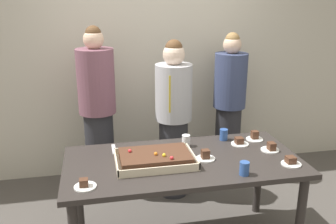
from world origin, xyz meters
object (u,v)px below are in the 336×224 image
object	(u,v)px
plated_slice_far_left	(239,142)
person_serving_front	(174,119)
party_table	(183,170)
plated_slice_far_right	(85,185)
plated_slice_center_front	(291,162)
plated_slice_center_back	(271,148)
drink_cup_far_end	(244,168)
person_striped_tie_right	(229,105)
person_green_shirt_behind	(98,111)
drink_cup_middle	(186,141)
plated_slice_near_right	(255,137)
cake_server_utensil	(114,149)
drink_cup_nearest	(224,135)
plated_slice_near_left	(205,156)
sheet_cake	(155,158)

from	to	relation	value
plated_slice_far_left	person_serving_front	xyz separation A→B (m)	(-0.43, 0.67, 0.02)
party_table	plated_slice_far_right	bearing A→B (deg)	-158.87
plated_slice_far_right	plated_slice_far_left	bearing A→B (deg)	20.70
plated_slice_center_front	plated_slice_center_back	world-z (taller)	plated_slice_center_back
drink_cup_far_end	person_striped_tie_right	xyz separation A→B (m)	(0.46, 1.51, 0.00)
plated_slice_far_left	person_green_shirt_behind	size ratio (longest dim) A/B	0.09
drink_cup_middle	person_serving_front	xyz separation A→B (m)	(0.03, 0.62, -0.01)
plated_slice_near_right	cake_server_utensil	xyz separation A→B (m)	(-1.24, 0.02, -0.02)
plated_slice_far_right	drink_cup_nearest	distance (m)	1.35
party_table	drink_cup_nearest	distance (m)	0.58
plated_slice_far_right	person_serving_front	distance (m)	1.45
plated_slice_far_left	cake_server_utensil	distance (m)	1.07
drink_cup_middle	plated_slice_near_left	bearing A→B (deg)	-73.51
plated_slice_near_left	drink_cup_middle	xyz separation A→B (m)	(-0.08, 0.28, 0.02)
cake_server_utensil	person_green_shirt_behind	bearing A→B (deg)	98.02
plated_slice_center_back	drink_cup_nearest	bearing A→B (deg)	134.38
plated_slice_center_back	drink_cup_nearest	xyz separation A→B (m)	(-0.30, 0.31, 0.03)
party_table	person_serving_front	distance (m)	0.89
drink_cup_far_end	cake_server_utensil	distance (m)	1.09
sheet_cake	cake_server_utensil	size ratio (longest dim) A/B	3.00
party_table	drink_cup_far_end	xyz separation A→B (m)	(0.36, -0.34, 0.14)
sheet_cake	plated_slice_center_back	world-z (taller)	sheet_cake
party_table	person_striped_tie_right	world-z (taller)	person_striped_tie_right
sheet_cake	plated_slice_far_right	size ratio (longest dim) A/B	4.00
plated_slice_far_right	person_serving_front	xyz separation A→B (m)	(0.87, 1.16, 0.02)
plated_slice_far_right	plated_slice_near_right	bearing A→B (deg)	21.11
plated_slice_near_right	person_serving_front	world-z (taller)	person_serving_front
plated_slice_near_left	person_serving_front	size ratio (longest dim) A/B	0.09
plated_slice_near_left	drink_cup_middle	distance (m)	0.30
person_serving_front	person_striped_tie_right	world-z (taller)	person_striped_tie_right
sheet_cake	person_striped_tie_right	bearing A→B (deg)	48.68
party_table	plated_slice_far_left	distance (m)	0.60
plated_slice_near_right	plated_slice_center_front	size ratio (longest dim) A/B	1.00
sheet_cake	person_serving_front	xyz separation A→B (m)	(0.34, 0.89, 0.00)
plated_slice_center_front	person_striped_tie_right	distance (m)	1.42
cake_server_utensil	person_green_shirt_behind	distance (m)	0.78
plated_slice_center_back	drink_cup_far_end	size ratio (longest dim) A/B	1.50
party_table	plated_slice_near_right	xyz separation A→B (m)	(0.72, 0.28, 0.12)
drink_cup_far_end	person_green_shirt_behind	bearing A→B (deg)	125.16
person_serving_front	person_green_shirt_behind	world-z (taller)	person_green_shirt_behind
plated_slice_near_right	plated_slice_far_right	world-z (taller)	plated_slice_near_right
sheet_cake	drink_cup_nearest	xyz separation A→B (m)	(0.68, 0.34, 0.01)
plated_slice_center_front	drink_cup_middle	distance (m)	0.86
plated_slice_near_right	person_serving_front	distance (m)	0.85
drink_cup_nearest	cake_server_utensil	distance (m)	0.97
person_serving_front	person_green_shirt_behind	size ratio (longest dim) A/B	0.93
plated_slice_center_back	person_serving_front	size ratio (longest dim) A/B	0.09
plated_slice_center_back	sheet_cake	bearing A→B (deg)	-177.72
party_table	plated_slice_near_left	distance (m)	0.21
plated_slice_center_front	drink_cup_far_end	xyz separation A→B (m)	(-0.42, -0.09, 0.03)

